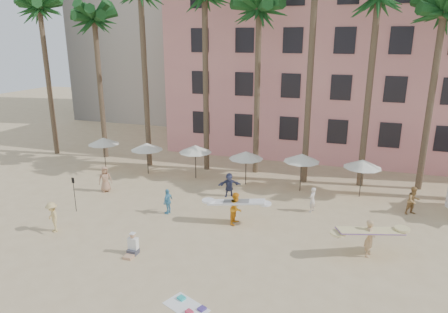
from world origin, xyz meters
The scene contains 9 objects.
ground centered at (0.00, 0.00, 0.00)m, with size 120.00×120.00×0.00m, color #D1B789.
pink_hotel centered at (7.00, 26.00, 8.00)m, with size 35.00×14.00×16.00m, color pink.
umbrella_row centered at (-3.00, 12.50, 2.33)m, with size 22.50×2.70×2.73m.
beach_towel centered at (0.50, -1.84, 0.03)m, with size 2.05×1.65×0.14m.
carrier_yellow centered at (7.42, 4.61, 1.07)m, with size 3.31×2.14×1.92m.
carrier_white centered at (0.19, 6.04, 1.01)m, with size 3.35×1.32×1.90m.
beachgoers centered at (-2.49, 7.38, 0.86)m, with size 21.09×9.82×1.83m.
paddle centered at (-9.75, 4.53, 1.41)m, with size 0.18×0.04×2.23m.
seated_man centered at (-3.72, 1.09, 0.39)m, with size 0.49×0.86×1.12m.
Camera 1 is at (6.13, -14.31, 10.31)m, focal length 32.00 mm.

